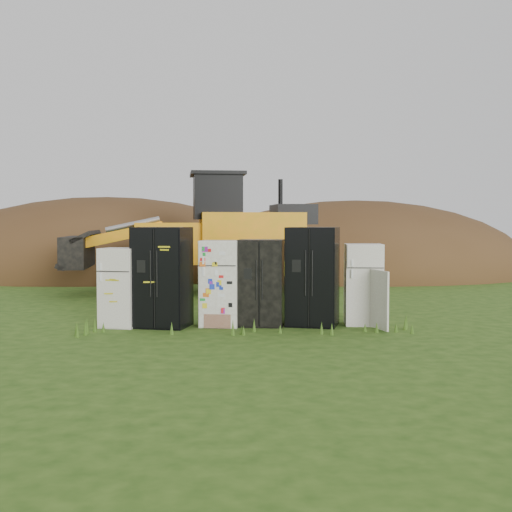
{
  "coord_description": "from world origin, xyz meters",
  "views": [
    {
      "loc": [
        -0.46,
        -12.75,
        2.07
      ],
      "look_at": [
        0.37,
        2.0,
        1.29
      ],
      "focal_mm": 45.0,
      "sensor_mm": 36.0,
      "label": 1
    }
  ],
  "objects_px": {
    "fridge_sticker": "(220,283)",
    "fridge_dark_mid": "(261,283)",
    "fridge_leftmost": "(120,287)",
    "wheel_loader": "(187,232)",
    "fridge_open_door": "(363,284)",
    "fridge_black_side": "(162,277)",
    "fridge_black_right": "(313,276)"
  },
  "relations": [
    {
      "from": "fridge_sticker",
      "to": "wheel_loader",
      "type": "xyz_separation_m",
      "value": [
        -0.97,
        6.23,
        0.92
      ]
    },
    {
      "from": "fridge_dark_mid",
      "to": "wheel_loader",
      "type": "relative_size",
      "value": 0.24
    },
    {
      "from": "fridge_dark_mid",
      "to": "fridge_black_right",
      "type": "height_order",
      "value": "fridge_black_right"
    },
    {
      "from": "fridge_leftmost",
      "to": "fridge_black_right",
      "type": "bearing_deg",
      "value": 13.85
    },
    {
      "from": "wheel_loader",
      "to": "fridge_dark_mid",
      "type": "bearing_deg",
      "value": -78.14
    },
    {
      "from": "fridge_dark_mid",
      "to": "fridge_open_door",
      "type": "xyz_separation_m",
      "value": [
        2.08,
        0.01,
        -0.05
      ]
    },
    {
      "from": "fridge_sticker",
      "to": "fridge_open_door",
      "type": "bearing_deg",
      "value": 9.7
    },
    {
      "from": "fridge_sticker",
      "to": "fridge_dark_mid",
      "type": "xyz_separation_m",
      "value": [
        0.81,
        -0.01,
        0.01
      ]
    },
    {
      "from": "fridge_sticker",
      "to": "fridge_open_door",
      "type": "relative_size",
      "value": 1.05
    },
    {
      "from": "fridge_leftmost",
      "to": "fridge_open_door",
      "type": "bearing_deg",
      "value": 14.66
    },
    {
      "from": "wheel_loader",
      "to": "fridge_open_door",
      "type": "bearing_deg",
      "value": -62.33
    },
    {
      "from": "fridge_open_door",
      "to": "fridge_sticker",
      "type": "bearing_deg",
      "value": -173.29
    },
    {
      "from": "fridge_black_side",
      "to": "fridge_sticker",
      "type": "relative_size",
      "value": 1.16
    },
    {
      "from": "fridge_black_side",
      "to": "fridge_sticker",
      "type": "bearing_deg",
      "value": 18.14
    },
    {
      "from": "wheel_loader",
      "to": "fridge_leftmost",
      "type": "bearing_deg",
      "value": -103.27
    },
    {
      "from": "fridge_open_door",
      "to": "wheel_loader",
      "type": "distance_m",
      "value": 7.4
    },
    {
      "from": "fridge_sticker",
      "to": "fridge_dark_mid",
      "type": "bearing_deg",
      "value": 8.85
    },
    {
      "from": "fridge_open_door",
      "to": "fridge_black_side",
      "type": "bearing_deg",
      "value": -172.56
    },
    {
      "from": "fridge_sticker",
      "to": "fridge_dark_mid",
      "type": "relative_size",
      "value": 0.99
    },
    {
      "from": "fridge_black_side",
      "to": "fridge_open_door",
      "type": "xyz_separation_m",
      "value": [
        4.04,
        0.05,
        -0.17
      ]
    },
    {
      "from": "fridge_black_right",
      "to": "fridge_open_door",
      "type": "bearing_deg",
      "value": 20.48
    },
    {
      "from": "wheel_loader",
      "to": "fridge_sticker",
      "type": "bearing_deg",
      "value": -85.25
    },
    {
      "from": "fridge_black_side",
      "to": "fridge_dark_mid",
      "type": "relative_size",
      "value": 1.15
    },
    {
      "from": "fridge_black_right",
      "to": "fridge_dark_mid",
      "type": "bearing_deg",
      "value": -165.21
    },
    {
      "from": "fridge_leftmost",
      "to": "wheel_loader",
      "type": "xyz_separation_m",
      "value": [
        1.01,
        6.25,
        0.99
      ]
    },
    {
      "from": "fridge_open_door",
      "to": "wheel_loader",
      "type": "xyz_separation_m",
      "value": [
        -3.86,
        6.24,
        0.95
      ]
    },
    {
      "from": "fridge_open_door",
      "to": "fridge_leftmost",
      "type": "bearing_deg",
      "value": -173.09
    },
    {
      "from": "fridge_sticker",
      "to": "fridge_open_door",
      "type": "xyz_separation_m",
      "value": [
        2.89,
        -0.0,
        -0.04
      ]
    },
    {
      "from": "fridge_black_right",
      "to": "fridge_sticker",
      "type": "bearing_deg",
      "value": -164.46
    },
    {
      "from": "fridge_sticker",
      "to": "fridge_black_right",
      "type": "bearing_deg",
      "value": 7.91
    },
    {
      "from": "fridge_leftmost",
      "to": "fridge_black_side",
      "type": "relative_size",
      "value": 0.79
    },
    {
      "from": "fridge_sticker",
      "to": "wheel_loader",
      "type": "bearing_deg",
      "value": 108.61
    }
  ]
}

